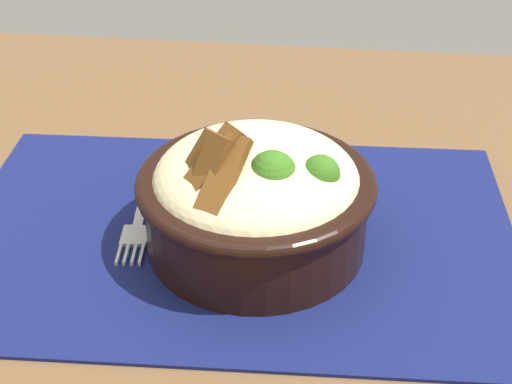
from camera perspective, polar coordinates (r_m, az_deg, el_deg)
name	(u,v)px	position (r m, az deg, el deg)	size (l,w,h in m)	color
table	(226,308)	(0.70, -2.22, -8.61)	(1.09, 0.80, 0.74)	brown
placemat	(236,234)	(0.64, -1.50, -3.13)	(0.46, 0.30, 0.00)	#11194C
bowl	(256,195)	(0.60, 0.02, -0.23)	(0.23, 0.23, 0.12)	black
fork	(140,219)	(0.66, -8.64, -1.98)	(0.03, 0.14, 0.00)	#B3B3B3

